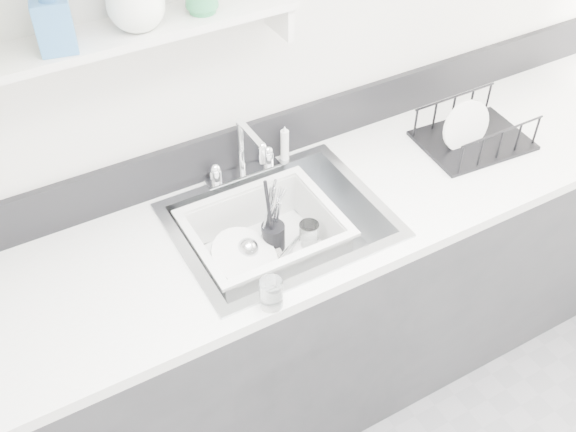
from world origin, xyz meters
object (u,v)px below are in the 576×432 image
wash_tub (265,242)px  dish_rack (475,127)px  counter_run (281,316)px  sink (280,242)px

wash_tub → dish_rack: bearing=0.7°
dish_rack → counter_run: bearing=-174.1°
counter_run → dish_rack: 0.94m
dish_rack → wash_tub: bearing=-175.1°
sink → dish_rack: (0.78, 0.02, 0.15)m
counter_run → wash_tub: (-0.05, 0.01, 0.38)m
sink → wash_tub: 0.05m
wash_tub → dish_rack: 0.84m
sink → wash_tub: bearing=164.2°
sink → counter_run: bearing=0.0°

